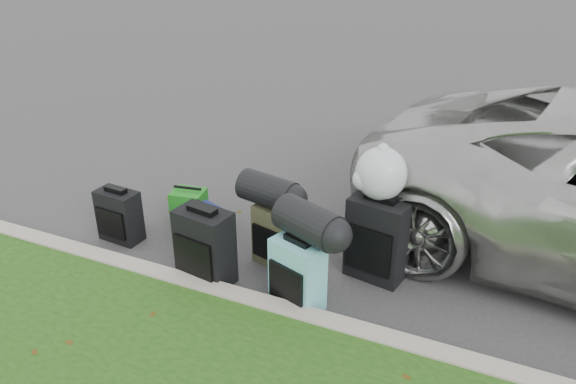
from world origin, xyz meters
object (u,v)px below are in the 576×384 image
at_px(tote_green, 189,207).
at_px(suitcase_small_black, 119,216).
at_px(suitcase_large_black_left, 205,247).
at_px(suitcase_teal, 297,274).
at_px(suitcase_large_black_right, 378,239).
at_px(tote_navy, 207,223).
at_px(suitcase_olive, 278,235).

bearing_deg(tote_green, suitcase_small_black, -138.87).
bearing_deg(suitcase_small_black, tote_green, 55.19).
distance_m(suitcase_large_black_left, suitcase_teal, 0.90).
bearing_deg(suitcase_small_black, suitcase_large_black_right, 14.00).
bearing_deg(tote_navy, suitcase_large_black_left, -37.30).
bearing_deg(suitcase_small_black, suitcase_large_black_left, -8.62).
bearing_deg(suitcase_large_black_left, suitcase_teal, 8.63).
bearing_deg(suitcase_olive, suitcase_small_black, -156.11).
bearing_deg(tote_navy, suitcase_small_black, -132.45).
distance_m(tote_green, tote_navy, 0.38).
xyz_separation_m(tote_green, tote_navy, (0.33, -0.18, -0.02)).
height_order(suitcase_large_black_left, suitcase_teal, suitcase_large_black_left).
distance_m(suitcase_small_black, suitcase_large_black_right, 2.62).
bearing_deg(suitcase_small_black, suitcase_teal, -3.07).
height_order(tote_green, tote_navy, tote_green).
bearing_deg(tote_green, tote_navy, -38.24).
bearing_deg(suitcase_large_black_left, tote_navy, 129.78).
xyz_separation_m(suitcase_small_black, tote_green, (0.46, 0.57, -0.08)).
xyz_separation_m(suitcase_teal, suitcase_large_black_right, (0.48, 0.71, 0.08)).
height_order(suitcase_olive, tote_navy, suitcase_olive).
relative_size(suitcase_small_black, suitcase_teal, 0.86).
relative_size(suitcase_small_black, suitcase_large_black_left, 0.76).
xyz_separation_m(suitcase_small_black, suitcase_large_black_right, (2.58, 0.45, 0.12)).
relative_size(suitcase_small_black, tote_navy, 1.60).
distance_m(suitcase_large_black_left, suitcase_olive, 0.72).
bearing_deg(tote_navy, suitcase_teal, -5.51).
relative_size(suitcase_large_black_left, suitcase_olive, 1.20).
xyz_separation_m(suitcase_large_black_left, tote_navy, (-0.41, 0.66, -0.19)).
bearing_deg(suitcase_large_black_left, suitcase_olive, 57.80).
relative_size(suitcase_olive, suitcase_large_black_right, 0.76).
bearing_deg(suitcase_olive, suitcase_teal, -36.34).
xyz_separation_m(suitcase_olive, tote_green, (-1.20, 0.30, -0.10)).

